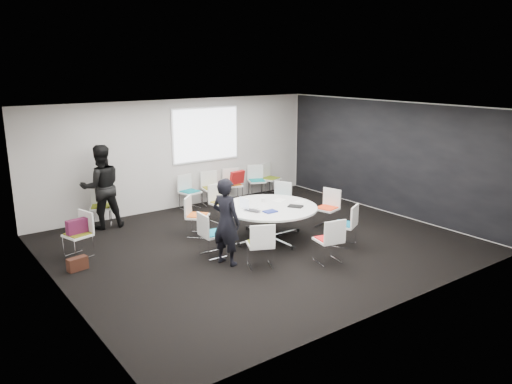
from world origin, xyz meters
TOP-DOWN VIEW (x-y plane):
  - room_shell at (0.09, 0.00)m, footprint 8.08×7.08m
  - conference_table at (0.33, 0.10)m, footprint 2.03×2.03m
  - projection_screen at (0.80, 3.46)m, footprint 1.90×0.03m
  - chair_ring_a at (1.89, -0.05)m, footprint 0.55×0.56m
  - chair_ring_b at (1.44, 1.14)m, footprint 0.60×0.60m
  - chair_ring_c at (0.18, 1.78)m, footprint 0.50×0.49m
  - chair_ring_d at (-0.81, 1.20)m, footprint 0.64×0.64m
  - chair_ring_e at (-1.16, -0.03)m, footprint 0.47×0.49m
  - chair_ring_f at (-0.75, -1.04)m, footprint 0.60×0.60m
  - chair_ring_g at (0.43, -1.60)m, footprint 0.54×0.53m
  - chair_ring_h at (1.34, -1.13)m, footprint 0.61×0.61m
  - chair_back_a at (0.09, 3.17)m, footprint 0.54×0.54m
  - chair_back_b at (0.75, 3.17)m, footprint 0.54×0.53m
  - chair_back_c at (1.43, 3.17)m, footprint 0.56×0.56m
  - chair_back_d at (2.25, 3.16)m, footprint 0.59×0.59m
  - chair_back_e at (2.74, 3.17)m, footprint 0.56×0.55m
  - chair_spare_left at (-3.27, 1.48)m, footprint 0.56×0.57m
  - chair_person_back at (-2.25, 3.14)m, footprint 0.60×0.59m
  - person_main at (-1.15, -0.52)m, footprint 0.57×0.70m
  - person_back at (-2.26, 2.98)m, footprint 1.01×0.83m
  - laptop at (-0.13, 0.03)m, footprint 0.33×0.41m
  - laptop_lid at (-0.23, 0.23)m, footprint 0.03×0.30m
  - notebook_black at (0.76, -0.25)m, footprint 0.35×0.37m
  - tablet_folio at (0.08, -0.25)m, footprint 0.26×0.20m
  - papers_right at (0.80, 0.36)m, footprint 0.36×0.31m
  - papers_front at (1.13, 0.00)m, footprint 0.35×0.30m
  - cup at (0.43, 0.45)m, footprint 0.08×0.08m
  - phone at (0.82, -0.35)m, footprint 0.16×0.11m
  - maroon_bag at (-3.29, 1.48)m, footprint 0.42×0.21m
  - brown_bag at (-3.52, 0.83)m, footprint 0.38×0.22m
  - red_jacket at (1.43, 2.94)m, footprint 0.46×0.21m

SIDE VIEW (x-z plane):
  - brown_bag at x=-3.52m, z-range 0.00..0.24m
  - chair_ring_a at x=1.89m, z-range -0.16..0.72m
  - chair_ring_b at x=1.44m, z-range -0.16..0.72m
  - chair_ring_c at x=0.18m, z-range -0.16..0.72m
  - chair_ring_d at x=-0.81m, z-range -0.16..0.72m
  - chair_ring_e at x=-1.16m, z-range -0.16..0.72m
  - chair_ring_f at x=-0.75m, z-range -0.16..0.72m
  - chair_ring_g at x=0.43m, z-range -0.16..0.72m
  - chair_ring_h at x=1.34m, z-range -0.16..0.72m
  - chair_back_a at x=0.09m, z-range -0.16..0.72m
  - chair_back_b at x=0.75m, z-range -0.16..0.72m
  - chair_back_c at x=1.43m, z-range -0.16..0.72m
  - chair_back_d at x=2.25m, z-range -0.16..0.72m
  - chair_back_e at x=2.74m, z-range -0.16..0.72m
  - chair_spare_left at x=-3.27m, z-range -0.16..0.72m
  - chair_person_back at x=-2.25m, z-range -0.16..0.72m
  - conference_table at x=0.33m, z-range 0.15..0.88m
  - maroon_bag at x=-3.29m, z-range 0.48..0.76m
  - red_jacket at x=1.43m, z-range 0.52..0.88m
  - papers_right at x=0.80m, z-range 0.73..0.73m
  - papers_front at x=1.13m, z-range 0.73..0.73m
  - phone at x=0.82m, z-range 0.73..0.74m
  - notebook_black at x=0.76m, z-range 0.73..0.75m
  - tablet_folio at x=0.08m, z-range 0.73..0.76m
  - laptop at x=-0.13m, z-range 0.73..0.76m
  - cup at x=0.43m, z-range 0.73..0.82m
  - person_main at x=-1.15m, z-range 0.00..1.65m
  - laptop_lid at x=-0.23m, z-range 0.75..0.97m
  - person_back at x=-2.26m, z-range 0.00..1.92m
  - room_shell at x=0.09m, z-range -0.04..2.84m
  - projection_screen at x=0.80m, z-range 1.17..2.53m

